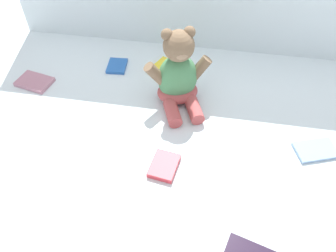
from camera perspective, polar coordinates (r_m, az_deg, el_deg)
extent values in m
plane|color=silver|center=(1.19, 0.91, 0.28)|extent=(3.20, 3.20, 0.00)
ellipsoid|color=#4C8C59|center=(1.23, 1.63, 8.22)|extent=(0.18, 0.16, 0.19)
ellipsoid|color=#B24C4C|center=(1.26, 1.63, 5.91)|extent=(0.19, 0.17, 0.07)
sphere|color=#7A6047|center=(1.14, 1.85, 13.51)|extent=(0.14, 0.14, 0.11)
ellipsoid|color=#997C5E|center=(1.11, 2.31, 12.02)|extent=(0.05, 0.05, 0.03)
sphere|color=#7A6047|center=(1.12, -0.18, 15.31)|extent=(0.05, 0.05, 0.04)
sphere|color=#7A6047|center=(1.13, 3.69, 15.70)|extent=(0.05, 0.05, 0.04)
cylinder|color=#7A6047|center=(1.19, -2.02, 8.79)|extent=(0.10, 0.07, 0.10)
cylinder|color=#7A6047|center=(1.22, 5.39, 9.71)|extent=(0.10, 0.07, 0.10)
cylinder|color=#B24C4C|center=(1.20, 0.79, 2.24)|extent=(0.08, 0.12, 0.05)
cylinder|color=#B24C4C|center=(1.21, 4.50, 2.79)|extent=(0.08, 0.12, 0.05)
cube|color=yellow|center=(1.42, -0.77, 10.03)|extent=(0.11, 0.12, 0.02)
cube|color=#AF7386|center=(1.45, -21.80, 7.01)|extent=(0.15, 0.12, 0.02)
cube|color=#86A8CF|center=(1.21, 23.87, -3.79)|extent=(0.15, 0.12, 0.01)
cube|color=#265EB4|center=(1.44, -8.69, 10.09)|extent=(0.08, 0.10, 0.01)
cube|color=#D83641|center=(1.07, -0.46, -6.82)|extent=(0.10, 0.12, 0.02)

